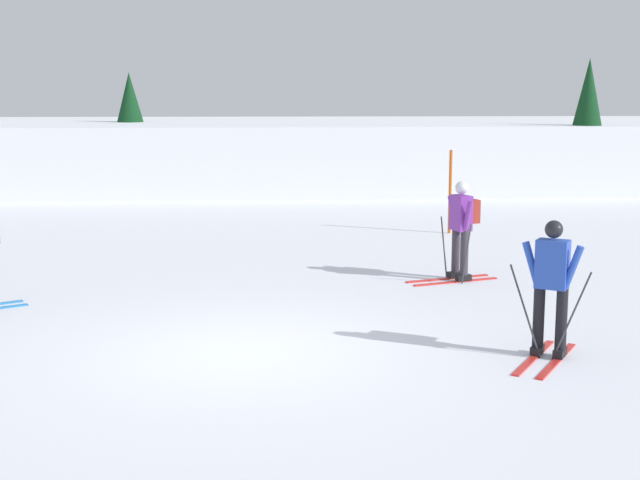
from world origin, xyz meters
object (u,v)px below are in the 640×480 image
at_px(skier_purple, 462,225).
at_px(conifer_far_right, 587,117).
at_px(skier_blue, 552,281).
at_px(conifer_far_left, 130,119).
at_px(trail_marker_pole, 450,192).

bearing_deg(skier_purple, conifer_far_right, 62.44).
xyz_separation_m(skier_purple, skier_blue, (0.21, -4.44, -0.00)).
height_order(skier_purple, conifer_far_left, conifer_far_left).
relative_size(skier_blue, trail_marker_pole, 0.91).
bearing_deg(skier_blue, trail_marker_pole, 86.82).
distance_m(skier_purple, conifer_far_right, 13.36).
bearing_deg(skier_purple, skier_blue, -87.23).
bearing_deg(skier_blue, skier_purple, 92.77).
xyz_separation_m(skier_purple, conifer_far_left, (-7.94, 14.89, 1.26)).
relative_size(trail_marker_pole, conifer_far_left, 0.51).
xyz_separation_m(trail_marker_pole, conifer_far_right, (5.41, 6.85, 1.41)).
relative_size(skier_blue, conifer_far_left, 0.46).
relative_size(skier_purple, conifer_far_right, 0.42).
relative_size(trail_marker_pole, conifer_far_right, 0.46).
distance_m(skier_blue, trail_marker_pole, 9.39).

